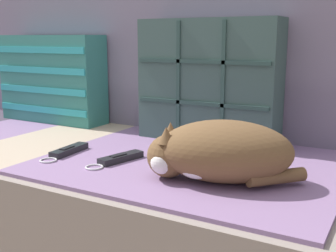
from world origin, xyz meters
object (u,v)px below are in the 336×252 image
Objects in this scene: game_remote_near at (68,151)px; sleeping_cat at (217,152)px; throw_pillow_quilted at (209,81)px; game_remote_far at (119,159)px; throw_pillow_striped at (52,79)px; couch at (63,191)px.

sleeping_cat is at bearing -0.93° from game_remote_near.
throw_pillow_quilted is 0.42m from game_remote_far.
throw_pillow_striped is at bearing 149.02° from game_remote_far.
sleeping_cat reaches higher than couch.
couch is 0.66m from throw_pillow_quilted.
game_remote_near is 1.01× the size of game_remote_far.
throw_pillow_quilted is 1.00× the size of throw_pillow_striped.
game_remote_near is (0.19, -0.16, 0.22)m from couch.
throw_pillow_quilted is (0.48, 0.20, 0.41)m from couch.
couch is at bearing 138.54° from game_remote_near.
throw_pillow_striped is at bearing 157.45° from sleeping_cat.
couch is 4.30× the size of throw_pillow_striped.
throw_pillow_striped is 0.57m from game_remote_near.
sleeping_cat is 1.90× the size of game_remote_near.
throw_pillow_quilted is 2.43× the size of game_remote_near.
sleeping_cat is at bearing -62.91° from throw_pillow_quilted.
throw_pillow_quilted reaches higher than game_remote_far.
sleeping_cat is (0.19, -0.37, -0.13)m from throw_pillow_quilted.
couch is at bearing 157.16° from game_remote_far.
game_remote_near is at bearing -41.72° from throw_pillow_striped.
throw_pillow_striped reaches higher than game_remote_far.
sleeping_cat is at bearing -22.55° from throw_pillow_striped.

